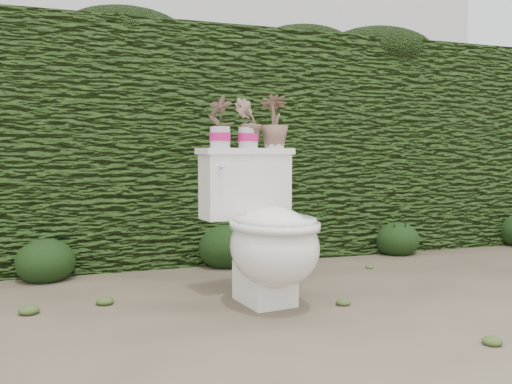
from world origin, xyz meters
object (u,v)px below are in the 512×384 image
object	(u,v)px
potted_plant_left	(220,124)
potted_plant_center	(248,124)
toilet	(266,233)
potted_plant_right	(274,123)

from	to	relation	value
potted_plant_left	potted_plant_center	bearing A→B (deg)	172.47
potted_plant_left	potted_plant_center	size ratio (longest dim) A/B	0.99
toilet	potted_plant_right	world-z (taller)	potted_plant_right
toilet	potted_plant_center	world-z (taller)	potted_plant_center
toilet	potted_plant_left	xyz separation A→B (m)	(-0.17, 0.22, 0.55)
toilet	potted_plant_center	distance (m)	0.60
potted_plant_center	potted_plant_left	bearing A→B (deg)	20.18
toilet	potted_plant_right	bearing A→B (deg)	53.97
potted_plant_center	toilet	bearing A→B (deg)	106.26
potted_plant_center	potted_plant_right	distance (m)	0.16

